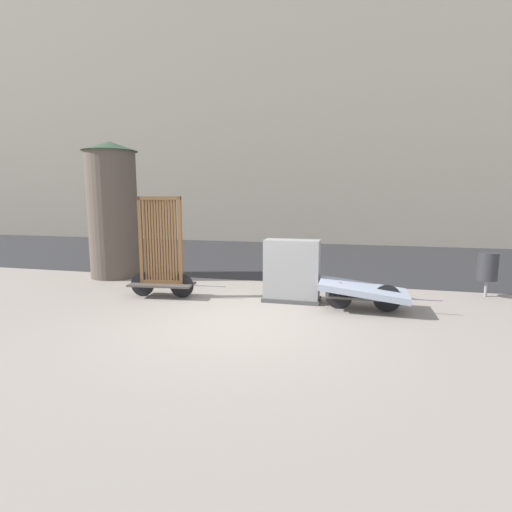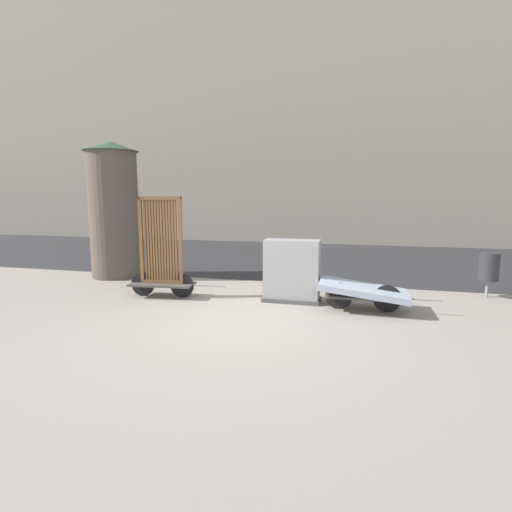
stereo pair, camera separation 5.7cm
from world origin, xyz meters
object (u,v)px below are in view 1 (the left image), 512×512
object	(u,v)px
bike_cart_with_mattress	(363,291)
advertising_column	(113,209)
trash_bin	(488,267)
bike_cart_with_bedframe	(161,260)
utility_cabinet	(292,273)

from	to	relation	value
bike_cart_with_mattress	advertising_column	size ratio (longest dim) A/B	0.62
trash_bin	advertising_column	distance (m)	8.92
bike_cart_with_mattress	trash_bin	distance (m)	3.06
bike_cart_with_bedframe	utility_cabinet	distance (m)	2.73
advertising_column	bike_cart_with_bedframe	bearing A→B (deg)	-37.24
bike_cart_with_mattress	bike_cart_with_bedframe	bearing A→B (deg)	179.67
bike_cart_with_bedframe	utility_cabinet	world-z (taller)	bike_cart_with_bedframe
utility_cabinet	trash_bin	xyz separation A→B (m)	(3.92, 1.39, 0.06)
bike_cart_with_bedframe	advertising_column	size ratio (longest dim) A/B	0.60
bike_cart_with_mattress	advertising_column	xyz separation A→B (m)	(-6.32, 1.70, 1.41)
bike_cart_with_bedframe	bike_cart_with_mattress	world-z (taller)	bike_cart_with_bedframe
trash_bin	advertising_column	size ratio (longest dim) A/B	0.27
utility_cabinet	trash_bin	bearing A→B (deg)	19.53
bike_cart_with_mattress	utility_cabinet	distance (m)	1.44
bike_cart_with_mattress	advertising_column	world-z (taller)	advertising_column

